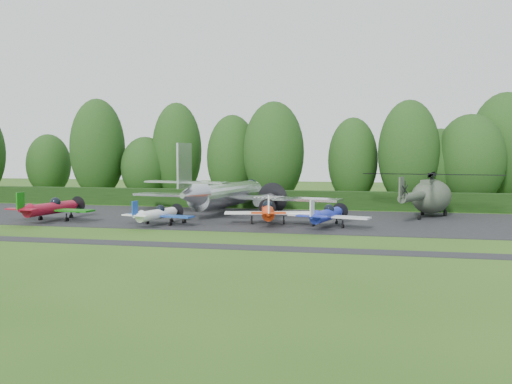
% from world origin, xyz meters
% --- Properties ---
extents(ground, '(160.00, 160.00, 0.00)m').
position_xyz_m(ground, '(0.00, 0.00, 0.00)').
color(ground, '#274A15').
rests_on(ground, ground).
extents(apron, '(70.00, 18.00, 0.01)m').
position_xyz_m(apron, '(0.00, 10.00, 0.00)').
color(apron, black).
rests_on(apron, ground).
extents(taxiway_verge, '(70.00, 2.00, 0.00)m').
position_xyz_m(taxiway_verge, '(0.00, -6.00, 0.00)').
color(taxiway_verge, black).
rests_on(taxiway_verge, ground).
extents(hedgerow, '(90.00, 1.60, 2.00)m').
position_xyz_m(hedgerow, '(0.00, 21.00, 0.00)').
color(hedgerow, black).
rests_on(hedgerow, ground).
extents(transport_plane, '(23.01, 17.65, 7.38)m').
position_xyz_m(transport_plane, '(0.09, 13.46, 2.06)').
color(transport_plane, silver).
rests_on(transport_plane, ground).
extents(light_plane_red, '(7.77, 8.17, 2.98)m').
position_xyz_m(light_plane_red, '(-13.84, 3.95, 1.24)').
color(light_plane_red, maroon).
rests_on(light_plane_red, ground).
extents(light_plane_white, '(6.33, 6.65, 2.43)m').
position_xyz_m(light_plane_white, '(-3.32, 3.26, 1.01)').
color(light_plane_white, white).
rests_on(light_plane_white, ground).
extents(light_plane_orange, '(7.52, 7.90, 2.89)m').
position_xyz_m(light_plane_orange, '(5.85, 5.86, 1.20)').
color(light_plane_orange, red).
rests_on(light_plane_orange, ground).
extents(light_plane_blue, '(6.96, 7.32, 2.68)m').
position_xyz_m(light_plane_blue, '(11.02, 4.93, 1.11)').
color(light_plane_blue, '#1C29AD').
rests_on(light_plane_blue, ground).
extents(helicopter, '(13.30, 15.58, 4.29)m').
position_xyz_m(helicopter, '(20.22, 15.33, 2.30)').
color(helicopter, '#3A4635').
rests_on(helicopter, ground).
extents(tree_0, '(8.90, 8.90, 13.71)m').
position_xyz_m(tree_0, '(30.36, 33.04, 6.84)').
color(tree_0, black).
rests_on(tree_0, ground).
extents(tree_1, '(6.63, 6.63, 8.43)m').
position_xyz_m(tree_1, '(-16.15, 30.64, 4.21)').
color(tree_1, black).
rests_on(tree_1, ground).
extents(tree_2, '(7.48, 7.48, 13.67)m').
position_xyz_m(tree_2, '(-22.87, 29.99, 6.82)').
color(tree_2, black).
rests_on(tree_2, ground).
extents(tree_3, '(7.13, 7.13, 12.46)m').
position_xyz_m(tree_3, '(18.55, 27.04, 6.22)').
color(tree_3, black).
rests_on(tree_3, ground).
extents(tree_4, '(6.35, 6.35, 8.96)m').
position_xyz_m(tree_4, '(-32.28, 32.86, 4.47)').
color(tree_4, black).
rests_on(tree_4, ground).
extents(tree_6, '(7.57, 7.57, 12.59)m').
position_xyz_m(tree_6, '(2.37, 27.28, 6.28)').
color(tree_6, black).
rests_on(tree_6, ground).
extents(tree_8, '(6.79, 6.79, 13.08)m').
position_xyz_m(tree_8, '(-11.99, 31.80, 6.53)').
color(tree_8, black).
rests_on(tree_8, ground).
extents(tree_9, '(6.11, 6.11, 10.61)m').
position_xyz_m(tree_9, '(11.96, 29.17, 5.29)').
color(tree_9, black).
rests_on(tree_9, ground).
extents(tree_10, '(6.63, 6.63, 11.13)m').
position_xyz_m(tree_10, '(-3.38, 29.02, 5.55)').
color(tree_10, black).
rests_on(tree_10, ground).
extents(tree_11, '(8.04, 8.04, 10.78)m').
position_xyz_m(tree_11, '(25.57, 28.25, 5.38)').
color(tree_11, black).
rests_on(tree_11, ground).
extents(tree_12, '(8.80, 8.80, 9.20)m').
position_xyz_m(tree_12, '(22.41, 30.23, 4.59)').
color(tree_12, black).
rests_on(tree_12, ground).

